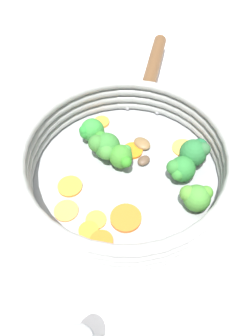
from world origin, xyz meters
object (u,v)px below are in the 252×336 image
object	(u,v)px
carrot_slice_0	(70,186)
carrot_slice_6	(126,218)
skillet	(126,176)
carrot_slice_7	(102,122)
broccoli_floret_1	(196,197)
broccoli_floret_5	(105,146)
carrot_slice_1	(96,220)
broccoli_floret_2	(91,131)
broccoli_floret_4	(121,156)
broccoli_floret_0	(195,151)
broccoli_floret_3	(181,169)
mushroom_piece_1	(144,161)
carrot_slice_5	(89,230)
carrot_slice_9	(133,151)
carrot_slice_2	(102,241)
carrot_slice_3	(66,211)
carrot_slice_8	(182,147)
carrot_slice_4	(193,155)
mushroom_piece_0	(142,144)

from	to	relation	value
carrot_slice_0	carrot_slice_6	xyz separation A→B (m)	(0.09, 0.05, 0.00)
skillet	carrot_slice_7	bearing A→B (deg)	172.98
broccoli_floret_1	broccoli_floret_5	size ratio (longest dim) A/B	0.87
skillet	carrot_slice_0	bearing A→B (deg)	-101.44
carrot_slice_6	carrot_slice_7	bearing A→B (deg)	164.33
carrot_slice_1	broccoli_floret_2	bearing A→B (deg)	157.11
skillet	broccoli_floret_4	world-z (taller)	broccoli_floret_4
carrot_slice_7	broccoli_floret_2	world-z (taller)	broccoli_floret_2
broccoli_floret_0	carrot_slice_1	bearing A→B (deg)	-84.06
skillet	carrot_slice_1	size ratio (longest dim) A/B	10.09
broccoli_floret_3	mushroom_piece_1	bearing A→B (deg)	-148.64
carrot_slice_5	broccoli_floret_3	distance (m)	0.17
broccoli_floret_3	broccoli_floret_2	bearing A→B (deg)	-148.24
carrot_slice_9	mushroom_piece_1	bearing A→B (deg)	8.85
broccoli_floret_1	carrot_slice_2	bearing A→B (deg)	-95.43
carrot_slice_3	broccoli_floret_5	size ratio (longest dim) A/B	0.69
carrot_slice_8	broccoli_floret_0	distance (m)	0.05
carrot_slice_4	mushroom_piece_1	world-z (taller)	mushroom_piece_1
carrot_slice_2	carrot_slice_8	distance (m)	0.22
carrot_slice_9	broccoli_floret_4	bearing A→B (deg)	-60.82
carrot_slice_5	broccoli_floret_5	bearing A→B (deg)	143.64
carrot_slice_1	broccoli_floret_0	xyz separation A→B (m)	(-0.02, 0.19, 0.03)
carrot_slice_8	broccoli_floret_0	xyz separation A→B (m)	(0.04, -0.01, 0.03)
carrot_slice_1	carrot_slice_8	bearing A→B (deg)	106.49
broccoli_floret_1	mushroom_piece_0	bearing A→B (deg)	-176.93
carrot_slice_2	broccoli_floret_3	distance (m)	0.16
carrot_slice_9	broccoli_floret_0	size ratio (longest dim) A/B	0.65
carrot_slice_3	broccoli_floret_1	distance (m)	0.19
skillet	broccoli_floret_3	xyz separation A→B (m)	(0.05, 0.07, 0.03)
carrot_slice_0	carrot_slice_9	size ratio (longest dim) A/B	1.12
carrot_slice_2	broccoli_floret_1	bearing A→B (deg)	84.57
carrot_slice_1	carrot_slice_5	world-z (taller)	same
carrot_slice_8	mushroom_piece_1	xyz separation A→B (m)	(-0.00, -0.08, 0.00)
carrot_slice_8	broccoli_floret_3	size ratio (longest dim) A/B	0.86
carrot_slice_1	carrot_slice_6	xyz separation A→B (m)	(0.02, 0.04, 0.00)
carrot_slice_3	broccoli_floret_3	xyz separation A→B (m)	(0.03, 0.18, 0.02)
carrot_slice_1	carrot_slice_6	size ratio (longest dim) A/B	0.67
broccoli_floret_5	carrot_slice_9	bearing A→B (deg)	76.05
broccoli_floret_4	carrot_slice_0	bearing A→B (deg)	-90.45
skillet	carrot_slice_1	world-z (taller)	carrot_slice_1
mushroom_piece_0	broccoli_floret_5	bearing A→B (deg)	-96.42
carrot_slice_7	broccoli_floret_3	distance (m)	0.18
skillet	broccoli_floret_0	distance (m)	0.12
carrot_slice_4	carrot_slice_2	bearing A→B (deg)	-71.82
carrot_slice_8	broccoli_floret_4	bearing A→B (deg)	-97.57
carrot_slice_3	broccoli_floret_3	size ratio (longest dim) A/B	0.81
broccoli_floret_0	broccoli_floret_2	bearing A→B (deg)	-135.89
carrot_slice_9	carrot_slice_3	bearing A→B (deg)	-69.29
carrot_slice_2	carrot_slice_9	bearing A→B (deg)	136.20
carrot_slice_7	broccoli_floret_2	xyz separation A→B (m)	(0.03, -0.03, 0.02)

